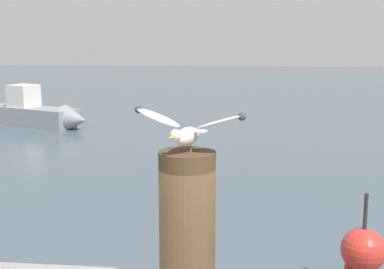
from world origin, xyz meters
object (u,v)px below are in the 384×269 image
at_px(mooring_post, 187,225).
at_px(seagull, 187,129).
at_px(channel_buoy, 363,258).
at_px(boat_grey, 39,114).

relative_size(mooring_post, seagull, 1.30).
bearing_deg(channel_buoy, boat_grey, 126.90).
height_order(boat_grey, channel_buoy, boat_grey).
relative_size(boat_grey, channel_buoy, 3.52).
relative_size(mooring_post, channel_buoy, 0.63).
distance_m(mooring_post, seagull, 0.54).
height_order(seagull, boat_grey, seagull).
distance_m(seagull, channel_buoy, 4.66).
xyz_separation_m(mooring_post, channel_buoy, (1.80, 3.67, -1.70)).
bearing_deg(seagull, mooring_post, 70.10).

